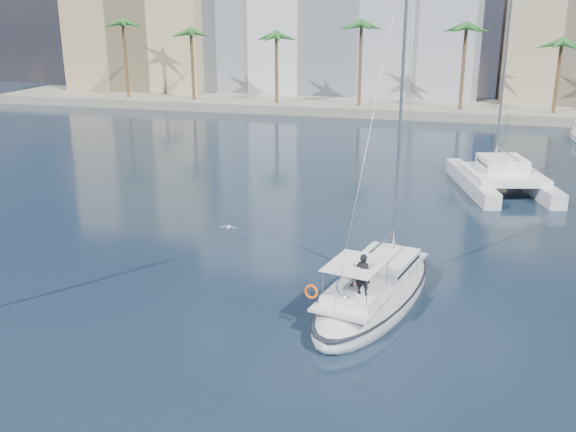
% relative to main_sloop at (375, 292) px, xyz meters
% --- Properties ---
extents(ground, '(160.00, 160.00, 0.00)m').
position_rel_main_sloop_xyz_m(ground, '(-3.81, -0.43, -0.53)').
color(ground, black).
rests_on(ground, ground).
extents(quay, '(120.00, 14.00, 1.20)m').
position_rel_main_sloop_xyz_m(quay, '(-3.81, 60.57, 0.07)').
color(quay, gray).
rests_on(quay, ground).
extents(building_modern, '(42.00, 16.00, 28.00)m').
position_rel_main_sloop_xyz_m(building_modern, '(-15.81, 72.57, 13.47)').
color(building_modern, silver).
rests_on(building_modern, ground).
extents(building_tan_left, '(22.00, 14.00, 22.00)m').
position_rel_main_sloop_xyz_m(building_tan_left, '(-45.81, 68.57, 10.47)').
color(building_tan_left, tan).
rests_on(building_tan_left, ground).
extents(palm_left, '(3.60, 3.60, 12.30)m').
position_rel_main_sloop_xyz_m(palm_left, '(-37.81, 56.57, 9.75)').
color(palm_left, brown).
rests_on(palm_left, ground).
extents(palm_centre, '(3.60, 3.60, 12.30)m').
position_rel_main_sloop_xyz_m(palm_centre, '(-3.81, 56.57, 9.75)').
color(palm_centre, brown).
rests_on(palm_centre, ground).
extents(main_sloop, '(6.19, 12.17, 17.28)m').
position_rel_main_sloop_xyz_m(main_sloop, '(0.00, 0.00, 0.00)').
color(main_sloop, silver).
rests_on(main_sloop, ground).
extents(catamaran, '(8.47, 12.55, 16.78)m').
position_rel_main_sloop_xyz_m(catamaran, '(6.66, 22.66, 0.60)').
color(catamaran, silver).
rests_on(catamaran, ground).
extents(seagull, '(1.02, 0.44, 0.19)m').
position_rel_main_sloop_xyz_m(seagull, '(-9.36, 5.69, 0.54)').
color(seagull, silver).
rests_on(seagull, ground).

